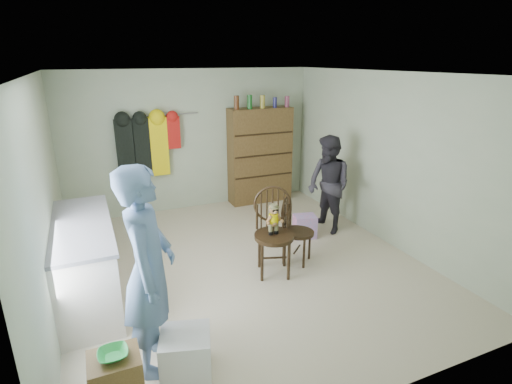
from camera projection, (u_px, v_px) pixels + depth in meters
name	position (u px, v px, depth m)	size (l,w,h in m)	color
ground_plane	(245.00, 265.00, 5.42)	(5.00, 5.00, 0.00)	beige
room_walls	(229.00, 143.00, 5.38)	(5.00, 5.00, 5.00)	#B6C4A4
counter	(86.00, 262.00, 4.53)	(0.64, 1.86, 0.94)	silver
bowl	(113.00, 354.00, 2.97)	(0.22, 0.22, 0.05)	green
plastic_tub	(186.00, 354.00, 3.50)	(0.43, 0.41, 0.41)	white
chair_front	(273.00, 226.00, 5.06)	(0.64, 0.64, 1.13)	black
chair_far	(294.00, 227.00, 5.38)	(0.58, 0.58, 0.93)	black
striped_bag	(305.00, 226.00, 6.22)	(0.33, 0.26, 0.35)	pink
person_left	(149.00, 271.00, 3.40)	(0.69, 0.45, 1.89)	#55739D
person_right	(329.00, 185.00, 6.27)	(0.75, 0.59, 1.55)	#2D2B33
dresser	(260.00, 155.00, 7.60)	(1.20, 0.39, 2.05)	brown
coat_rack	(147.00, 146.00, 6.77)	(1.42, 0.12, 1.09)	#99999E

